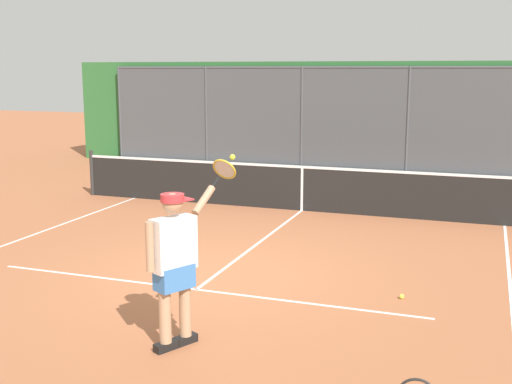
{
  "coord_description": "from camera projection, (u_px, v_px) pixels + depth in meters",
  "views": [
    {
      "loc": [
        -3.59,
        8.34,
        2.95
      ],
      "look_at": [
        -0.23,
        -1.07,
        1.05
      ],
      "focal_mm": 45.35,
      "sensor_mm": 36.0,
      "label": 1
    }
  ],
  "objects": [
    {
      "name": "court_line_markings",
      "position": [
        187.0,
        297.0,
        8.52
      ],
      "size": [
        8.12,
        9.69,
        0.01
      ],
      "color": "white",
      "rests_on": "ground"
    },
    {
      "name": "tennis_ball_near_baseline",
      "position": [
        402.0,
        296.0,
        8.44
      ],
      "size": [
        0.07,
        0.07,
        0.07
      ],
      "primitive_type": "sphere",
      "color": "#D6E042",
      "rests_on": "ground"
    },
    {
      "name": "ground_plane",
      "position": [
        217.0,
        274.0,
        9.46
      ],
      "size": [
        60.0,
        60.0,
        0.0
      ],
      "primitive_type": "plane",
      "color": "#A8603D"
    },
    {
      "name": "fence_backdrop",
      "position": [
        357.0,
        117.0,
        18.93
      ],
      "size": [
        18.22,
        1.37,
        3.18
      ],
      "color": "#474C51",
      "rests_on": "ground"
    },
    {
      "name": "tennis_player",
      "position": [
        175.0,
        258.0,
        6.82
      ],
      "size": [
        0.6,
        1.37,
        1.98
      ],
      "rotation": [
        0.0,
        0.0,
        -2.04
      ],
      "color": "black",
      "rests_on": "ground"
    },
    {
      "name": "tennis_net",
      "position": [
        302.0,
        188.0,
        13.62
      ],
      "size": [
        10.44,
        0.09,
        1.07
      ],
      "color": "#2D2D2D",
      "rests_on": "ground"
    }
  ]
}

